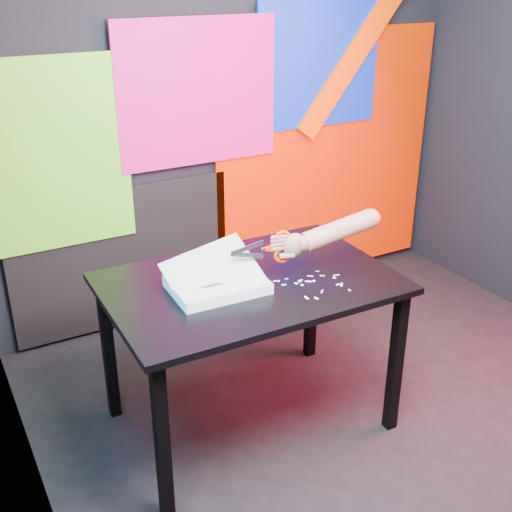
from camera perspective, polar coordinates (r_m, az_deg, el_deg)
room at (r=2.60m, az=13.64°, el=9.40°), size 3.01×3.01×2.71m
backdrop at (r=3.89m, az=-0.78°, el=9.02°), size 2.88×0.05×2.08m
work_table at (r=2.82m, az=-0.55°, el=-3.75°), size 1.25×0.84×0.75m
printout_stack at (r=2.69m, az=-3.48°, el=-2.50°), size 0.41×0.30×0.20m
scissors at (r=2.74m, az=1.99°, el=0.78°), size 0.27×0.06×0.15m
hand_forearm at (r=2.81m, az=6.69°, el=2.09°), size 0.49×0.15×0.18m
paper_clippings at (r=2.76m, az=5.05°, el=-2.46°), size 0.29×0.24×0.00m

